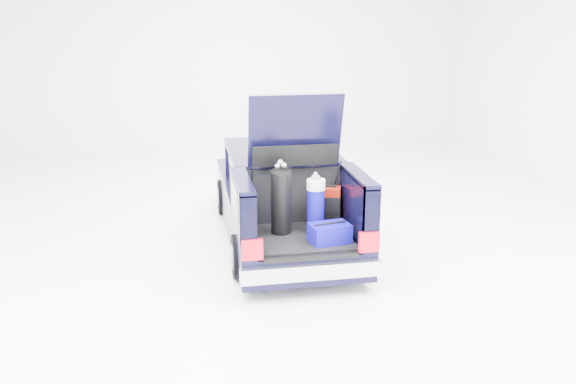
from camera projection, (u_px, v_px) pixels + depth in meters
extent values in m
plane|color=white|center=(282.00, 239.00, 9.76)|extent=(14.00, 14.00, 0.00)
cube|color=black|center=(276.00, 197.00, 10.24)|extent=(1.75, 3.00, 0.70)
cube|color=black|center=(263.00, 179.00, 11.74)|extent=(1.70, 0.30, 0.50)
cube|color=#B1B1B8|center=(262.00, 180.00, 11.90)|extent=(1.72, 0.10, 0.22)
cube|color=black|center=(281.00, 169.00, 9.59)|extent=(1.55, 1.95, 0.54)
cube|color=black|center=(281.00, 151.00, 9.50)|extent=(1.62, 2.05, 0.06)
cube|color=black|center=(301.00, 254.00, 8.25)|extent=(1.75, 1.30, 0.40)
cube|color=black|center=(301.00, 238.00, 8.20)|extent=(1.32, 1.18, 0.05)
cube|color=black|center=(243.00, 213.00, 7.94)|extent=(0.20, 1.30, 0.85)
cube|color=black|center=(358.00, 207.00, 8.20)|extent=(0.20, 1.30, 0.85)
cube|color=black|center=(242.00, 181.00, 7.82)|extent=(0.20, 1.30, 0.06)
cube|color=black|center=(359.00, 176.00, 8.08)|extent=(0.20, 1.30, 0.06)
cube|color=black|center=(293.00, 197.00, 8.66)|extent=(1.36, 0.08, 0.84)
cube|color=#B1B1B8|center=(312.00, 272.00, 7.60)|extent=(1.80, 0.12, 0.20)
cube|color=#B10717|center=(252.00, 250.00, 7.40)|extent=(0.26, 0.07, 0.26)
cube|color=#B10717|center=(369.00, 242.00, 7.65)|extent=(0.26, 0.07, 0.26)
cube|color=black|center=(311.00, 258.00, 7.58)|extent=(1.20, 0.06, 0.06)
cube|color=black|center=(295.00, 130.00, 8.22)|extent=(1.28, 0.33, 1.03)
cube|color=black|center=(295.00, 120.00, 8.21)|extent=(0.95, 0.17, 0.54)
cylinder|color=black|center=(224.00, 197.00, 10.91)|extent=(0.20, 0.62, 0.62)
cylinder|color=slate|center=(224.00, 197.00, 10.91)|extent=(0.23, 0.36, 0.36)
cylinder|color=black|center=(313.00, 192.00, 11.18)|extent=(0.20, 0.62, 0.62)
cylinder|color=slate|center=(313.00, 192.00, 11.18)|extent=(0.23, 0.36, 0.36)
cylinder|color=black|center=(240.00, 256.00, 8.26)|extent=(0.20, 0.62, 0.62)
cylinder|color=slate|center=(240.00, 256.00, 8.26)|extent=(0.23, 0.36, 0.36)
cylinder|color=black|center=(356.00, 248.00, 8.54)|extent=(0.20, 0.62, 0.62)
cylinder|color=slate|center=(356.00, 248.00, 8.54)|extent=(0.23, 0.36, 0.36)
cube|color=maroon|center=(328.00, 206.00, 8.58)|extent=(0.40, 0.31, 0.55)
cube|color=black|center=(328.00, 186.00, 8.49)|extent=(0.22, 0.11, 0.03)
cube|color=black|center=(329.00, 212.00, 8.49)|extent=(0.35, 0.12, 0.42)
cylinder|color=black|center=(281.00, 202.00, 8.14)|extent=(0.35, 0.46, 0.94)
cube|color=white|center=(280.00, 197.00, 8.24)|extent=(0.11, 0.04, 0.32)
sphere|color=#99999E|center=(277.00, 166.00, 8.01)|extent=(0.08, 0.08, 0.08)
sphere|color=#99999E|center=(284.00, 165.00, 7.96)|extent=(0.08, 0.08, 0.08)
cylinder|color=black|center=(315.00, 228.00, 8.34)|extent=(0.33, 0.33, 0.10)
cylinder|color=#0B0580|center=(316.00, 207.00, 8.25)|extent=(0.30, 0.30, 0.53)
cylinder|color=white|center=(316.00, 185.00, 8.16)|extent=(0.33, 0.33, 0.13)
sphere|color=#99999E|center=(318.00, 177.00, 8.15)|extent=(0.06, 0.06, 0.06)
sphere|color=#99999E|center=(315.00, 174.00, 8.16)|extent=(0.06, 0.06, 0.06)
cube|color=#0B0580|center=(330.00, 233.00, 7.95)|extent=(0.57, 0.42, 0.24)
cylinder|color=black|center=(330.00, 223.00, 7.92)|extent=(0.44, 0.11, 0.03)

